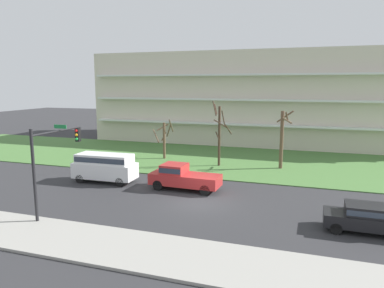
{
  "coord_description": "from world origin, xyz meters",
  "views": [
    {
      "loc": [
        6.97,
        -22.68,
        8.03
      ],
      "look_at": [
        -2.56,
        6.0,
        2.98
      ],
      "focal_mm": 33.64,
      "sensor_mm": 36.0,
      "label": 1
    }
  ],
  "objects": [
    {
      "name": "tree_far_left",
      "position": [
        -7.9,
        12.62,
        2.31
      ],
      "size": [
        2.33,
        2.33,
        4.4
      ],
      "color": "brown",
      "rests_on": "ground"
    },
    {
      "name": "grass_lawn_strip",
      "position": [
        0.0,
        14.0,
        0.04
      ],
      "size": [
        80.0,
        16.0,
        0.08
      ],
      "primitive_type": "cube",
      "color": "#477238",
      "rests_on": "ground"
    },
    {
      "name": "van_white_near_left",
      "position": [
        -8.99,
        2.5,
        1.4
      ],
      "size": [
        5.26,
        2.15,
        2.36
      ],
      "rotation": [
        0.0,
        0.0,
        3.17
      ],
      "color": "white",
      "rests_on": "ground"
    },
    {
      "name": "apartment_building",
      "position": [
        0.0,
        28.75,
        6.11
      ],
      "size": [
        44.76,
        14.45,
        12.23
      ],
      "color": "beige",
      "rests_on": "ground"
    },
    {
      "name": "sidewalk_curb_near",
      "position": [
        0.0,
        -8.0,
        0.07
      ],
      "size": [
        80.0,
        4.0,
        0.15
      ],
      "primitive_type": "cube",
      "color": "#99968E",
      "rests_on": "ground"
    },
    {
      "name": "traffic_signal_mast",
      "position": [
        -7.89,
        -4.97,
        3.8
      ],
      "size": [
        0.9,
        4.64,
        5.55
      ],
      "color": "black",
      "rests_on": "ground"
    },
    {
      "name": "ground",
      "position": [
        0.0,
        0.0,
        0.0
      ],
      "size": [
        160.0,
        160.0,
        0.0
      ],
      "primitive_type": "plane",
      "color": "#2D2D30"
    },
    {
      "name": "tree_center",
      "position": [
        4.48,
        11.87,
        3.07
      ],
      "size": [
        1.63,
        1.93,
        5.59
      ],
      "color": "brown",
      "rests_on": "ground"
    },
    {
      "name": "pickup_red_center_right",
      "position": [
        -2.19,
        2.51,
        1.02
      ],
      "size": [
        5.46,
        2.18,
        1.95
      ],
      "rotation": [
        0.0,
        0.0,
        3.11
      ],
      "color": "#B22828",
      "rests_on": "ground"
    },
    {
      "name": "sedan_black_center_left",
      "position": [
        10.11,
        -2.0,
        0.87
      ],
      "size": [
        4.42,
        1.85,
        1.57
      ],
      "rotation": [
        0.0,
        0.0,
        -0.01
      ],
      "color": "black",
      "rests_on": "ground"
    },
    {
      "name": "tree_left",
      "position": [
        -1.4,
        11.05,
        3.34
      ],
      "size": [
        1.85,
        1.93,
        6.42
      ],
      "color": "#423023",
      "rests_on": "ground"
    }
  ]
}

